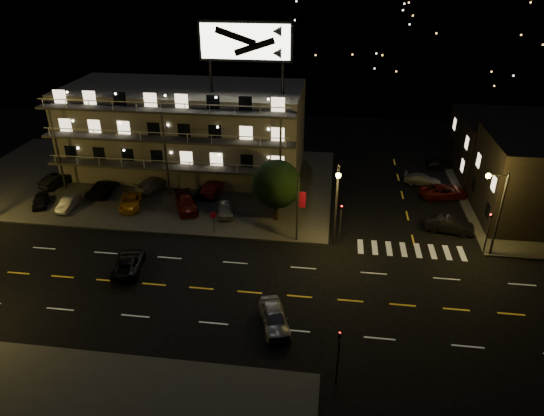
# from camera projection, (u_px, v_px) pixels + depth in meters

# --- Properties ---
(ground) EXTENTS (140.00, 140.00, 0.00)m
(ground) POSITION_uv_depth(u_px,v_px,m) (225.00, 290.00, 39.08)
(ground) COLOR black
(ground) RESTS_ON ground
(curb_nw) EXTENTS (44.00, 24.00, 0.15)m
(curb_nw) POSITION_uv_depth(u_px,v_px,m) (148.00, 180.00, 58.30)
(curb_nw) COLOR #3A3A37
(curb_nw) RESTS_ON ground
(curb_ne) EXTENTS (16.00, 24.00, 0.15)m
(curb_ne) POSITION_uv_depth(u_px,v_px,m) (533.00, 202.00, 53.09)
(curb_ne) COLOR #3A3A37
(curb_ne) RESTS_ON ground
(motel) EXTENTS (28.00, 13.80, 18.10)m
(motel) POSITION_uv_depth(u_px,v_px,m) (186.00, 129.00, 58.82)
(motel) COLOR gray
(motel) RESTS_ON ground
(side_bldg_back) EXTENTS (14.06, 12.00, 7.00)m
(side_bldg_back) POSITION_uv_depth(u_px,v_px,m) (517.00, 147.00, 58.56)
(side_bldg_back) COLOR black
(side_bldg_back) RESTS_ON ground
(hill_backdrop) EXTENTS (120.00, 25.00, 24.00)m
(hill_backdrop) POSITION_uv_depth(u_px,v_px,m) (270.00, 28.00, 95.01)
(hill_backdrop) COLOR black
(hill_backdrop) RESTS_ON ground
(streetlight_nc) EXTENTS (0.44, 1.92, 8.00)m
(streetlight_nc) POSITION_uv_depth(u_px,v_px,m) (337.00, 198.00, 42.77)
(streetlight_nc) COLOR #2D2D30
(streetlight_nc) RESTS_ON ground
(streetlight_ne) EXTENTS (1.92, 0.44, 8.00)m
(streetlight_ne) POSITION_uv_depth(u_px,v_px,m) (497.00, 206.00, 41.48)
(streetlight_ne) COLOR #2D2D30
(streetlight_ne) RESTS_ON ground
(signal_nw) EXTENTS (0.20, 0.27, 4.60)m
(signal_nw) POSITION_uv_depth(u_px,v_px,m) (341.00, 219.00, 44.31)
(signal_nw) COLOR #2D2D30
(signal_nw) RESTS_ON ground
(signal_sw) EXTENTS (0.20, 0.27, 4.60)m
(signal_sw) POSITION_uv_depth(u_px,v_px,m) (338.00, 353.00, 29.35)
(signal_sw) COLOR #2D2D30
(signal_sw) RESTS_ON ground
(signal_ne) EXTENTS (0.27, 0.20, 4.60)m
(signal_ne) POSITION_uv_depth(u_px,v_px,m) (489.00, 229.00, 42.77)
(signal_ne) COLOR #2D2D30
(signal_ne) RESTS_ON ground
(banner_north) EXTENTS (0.83, 0.16, 6.40)m
(banner_north) POSITION_uv_depth(u_px,v_px,m) (298.00, 209.00, 44.29)
(banner_north) COLOR #2D2D30
(banner_north) RESTS_ON ground
(stop_sign) EXTENTS (0.91, 0.11, 2.61)m
(stop_sign) POSITION_uv_depth(u_px,v_px,m) (213.00, 219.00, 46.19)
(stop_sign) COLOR #2D2D30
(stop_sign) RESTS_ON ground
(tree) EXTENTS (5.05, 4.86, 6.36)m
(tree) POSITION_uv_depth(u_px,v_px,m) (276.00, 185.00, 47.69)
(tree) COLOR black
(tree) RESTS_ON curb_nw
(lot_car_0) EXTENTS (2.72, 3.86, 1.22)m
(lot_car_0) POSITION_uv_depth(u_px,v_px,m) (40.00, 200.00, 51.88)
(lot_car_0) COLOR black
(lot_car_0) RESTS_ON curb_nw
(lot_car_1) EXTENTS (1.43, 3.74, 1.22)m
(lot_car_1) POSITION_uv_depth(u_px,v_px,m) (68.00, 203.00, 51.22)
(lot_car_1) COLOR gray
(lot_car_1) RESTS_ON curb_nw
(lot_car_2) EXTENTS (3.15, 4.81, 1.23)m
(lot_car_2) POSITION_uv_depth(u_px,v_px,m) (130.00, 202.00, 51.51)
(lot_car_2) COLOR orange
(lot_car_2) RESTS_ON curb_nw
(lot_car_3) EXTENTS (3.81, 5.22, 1.40)m
(lot_car_3) POSITION_uv_depth(u_px,v_px,m) (186.00, 203.00, 51.02)
(lot_car_3) COLOR #59120C
(lot_car_3) RESTS_ON curb_nw
(lot_car_4) EXTENTS (2.41, 4.22, 1.35)m
(lot_car_4) POSITION_uv_depth(u_px,v_px,m) (225.00, 208.00, 50.10)
(lot_car_4) COLOR gray
(lot_car_4) RESTS_ON curb_nw
(lot_car_5) EXTENTS (2.88, 4.60, 1.43)m
(lot_car_5) POSITION_uv_depth(u_px,v_px,m) (58.00, 180.00, 56.41)
(lot_car_5) COLOR black
(lot_car_5) RESTS_ON curb_nw
(lot_car_6) EXTENTS (2.50, 4.88, 1.32)m
(lot_car_6) POSITION_uv_depth(u_px,v_px,m) (101.00, 188.00, 54.45)
(lot_car_6) COLOR black
(lot_car_6) RESTS_ON curb_nw
(lot_car_7) EXTENTS (3.84, 5.43, 1.46)m
(lot_car_7) POSITION_uv_depth(u_px,v_px,m) (154.00, 183.00, 55.52)
(lot_car_7) COLOR gray
(lot_car_7) RESTS_ON curb_nw
(lot_car_8) EXTENTS (2.42, 3.95, 1.26)m
(lot_car_8) POSITION_uv_depth(u_px,v_px,m) (207.00, 190.00, 54.14)
(lot_car_8) COLOR black
(lot_car_8) RESTS_ON curb_nw
(lot_car_9) EXTENTS (2.30, 4.82, 1.52)m
(lot_car_9) POSITION_uv_depth(u_px,v_px,m) (214.00, 187.00, 54.44)
(lot_car_9) COLOR #59120C
(lot_car_9) RESTS_ON curb_nw
(side_car_0) EXTENTS (4.76, 2.34, 1.50)m
(side_car_0) POSITION_uv_depth(u_px,v_px,m) (450.00, 225.00, 47.10)
(side_car_0) COLOR black
(side_car_0) RESTS_ON ground
(side_car_1) EXTENTS (5.79, 3.68, 1.49)m
(side_car_1) POSITION_uv_depth(u_px,v_px,m) (444.00, 191.00, 53.88)
(side_car_1) COLOR #59120C
(side_car_1) RESTS_ON ground
(side_car_2) EXTENTS (4.50, 2.56, 1.23)m
(side_car_2) POSITION_uv_depth(u_px,v_px,m) (423.00, 179.00, 57.12)
(side_car_2) COLOR gray
(side_car_2) RESTS_ON ground
(side_car_3) EXTENTS (4.30, 2.24, 1.40)m
(side_car_3) POSITION_uv_depth(u_px,v_px,m) (442.00, 163.00, 61.58)
(side_car_3) COLOR black
(side_car_3) RESTS_ON ground
(road_car_east) EXTENTS (3.10, 4.83, 1.53)m
(road_car_east) POSITION_uv_depth(u_px,v_px,m) (274.00, 317.00, 34.97)
(road_car_east) COLOR gray
(road_car_east) RESTS_ON ground
(road_car_west) EXTENTS (3.08, 5.19, 1.35)m
(road_car_west) POSITION_uv_depth(u_px,v_px,m) (129.00, 263.00, 41.38)
(road_car_west) COLOR black
(road_car_west) RESTS_ON ground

